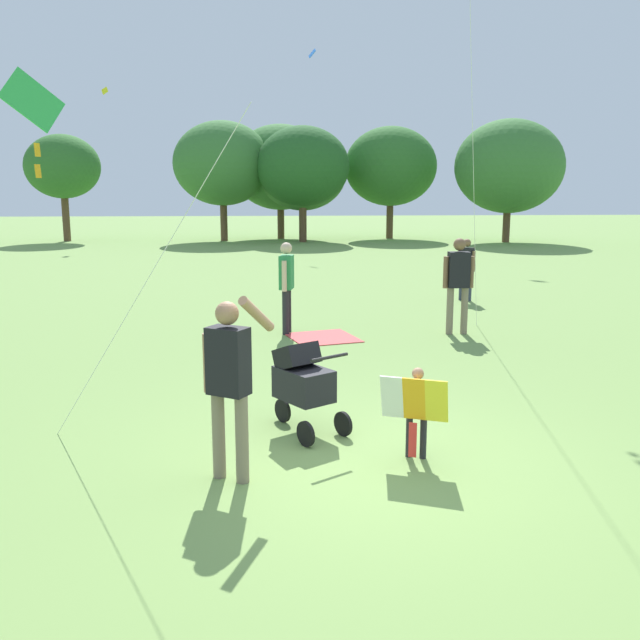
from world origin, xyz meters
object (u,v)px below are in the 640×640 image
at_px(person_sitting_far, 458,278).
at_px(picnic_blanket, 323,338).
at_px(child_with_butterfly_kite, 416,404).
at_px(person_red_shirt, 466,264).
at_px(stroller, 303,380).
at_px(kite_adult_black, 41,118).
at_px(person_couple_left, 287,280).
at_px(person_adult_flyer, 229,374).

xyz_separation_m(person_sitting_far, picnic_blanket, (-2.55, -0.19, -1.05)).
bearing_deg(child_with_butterfly_kite, person_red_shirt, 71.64).
relative_size(stroller, kite_adult_black, 0.27).
xyz_separation_m(kite_adult_black, picnic_blanket, (3.27, 4.86, -3.42)).
xyz_separation_m(child_with_butterfly_kite, stroller, (-1.11, 0.90, 0.02)).
distance_m(person_couple_left, picnic_blanket, 1.30).
bearing_deg(kite_adult_black, stroller, -1.05).
relative_size(child_with_butterfly_kite, person_sitting_far, 0.53).
relative_size(person_sitting_far, picnic_blanket, 1.50).
distance_m(person_red_shirt, person_sitting_far, 4.03).
xyz_separation_m(stroller, person_sitting_far, (3.14, 5.11, 0.46)).
distance_m(person_sitting_far, person_couple_left, 3.21).
bearing_deg(person_red_shirt, child_with_butterfly_kite, -108.36).
bearing_deg(kite_adult_black, person_couple_left, 63.96).
height_order(person_adult_flyer, person_red_shirt, person_adult_flyer).
distance_m(child_with_butterfly_kite, person_sitting_far, 6.36).
distance_m(person_adult_flyer, stroller, 1.53).
relative_size(child_with_butterfly_kite, person_couple_left, 0.55).
xyz_separation_m(person_adult_flyer, person_sitting_far, (3.88, 6.38, 0.03)).
bearing_deg(person_couple_left, picnic_blanket, -37.71).
height_order(person_adult_flyer, kite_adult_black, kite_adult_black).
height_order(person_red_shirt, picnic_blanket, person_red_shirt).
distance_m(child_with_butterfly_kite, person_couple_left, 6.43).
height_order(stroller, picnic_blanket, stroller).
bearing_deg(stroller, person_sitting_far, 58.42).
relative_size(child_with_butterfly_kite, person_adult_flyer, 0.53).
bearing_deg(person_couple_left, person_adult_flyer, -95.84).
xyz_separation_m(child_with_butterfly_kite, person_sitting_far, (2.03, 6.01, 0.48)).
height_order(kite_adult_black, picnic_blanket, kite_adult_black).
bearing_deg(person_sitting_far, person_couple_left, 174.54).
distance_m(stroller, picnic_blanket, 4.98).
bearing_deg(picnic_blanket, person_couple_left, 142.29).
bearing_deg(person_sitting_far, child_with_butterfly_kite, -108.69).
bearing_deg(person_red_shirt, person_couple_left, -141.47).
height_order(child_with_butterfly_kite, person_couple_left, person_couple_left).
height_order(child_with_butterfly_kite, person_adult_flyer, person_adult_flyer).
bearing_deg(person_sitting_far, picnic_blanket, -175.64).
bearing_deg(kite_adult_black, person_adult_flyer, -34.28).
relative_size(child_with_butterfly_kite, person_red_shirt, 0.63).
relative_size(kite_adult_black, person_couple_left, 2.30).
relative_size(child_with_butterfly_kite, picnic_blanket, 0.79).
xyz_separation_m(person_couple_left, picnic_blanket, (0.65, -0.50, -1.01)).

